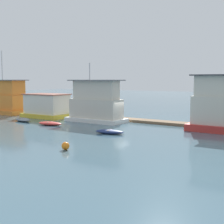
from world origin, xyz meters
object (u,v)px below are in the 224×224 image
(houseboat_red, at_px, (215,106))
(houseboat_yellow, at_px, (47,106))
(buoy_orange, at_px, (65,146))
(dinghy_navy, at_px, (110,132))
(houseboat_orange, at_px, (9,99))
(houseboat_white, at_px, (96,104))
(dinghy_red, at_px, (50,123))
(dinghy_grey, at_px, (23,120))

(houseboat_red, bearing_deg, houseboat_yellow, -177.39)
(houseboat_yellow, relative_size, buoy_orange, 10.85)
(houseboat_yellow, distance_m, houseboat_red, 22.23)
(houseboat_yellow, height_order, dinghy_navy, houseboat_yellow)
(houseboat_red, distance_m, buoy_orange, 16.09)
(houseboat_red, relative_size, dinghy_navy, 1.88)
(houseboat_orange, relative_size, houseboat_white, 1.28)
(dinghy_navy, bearing_deg, houseboat_red, 42.25)
(dinghy_navy, bearing_deg, dinghy_red, 173.99)
(houseboat_orange, distance_m, dinghy_red, 15.03)
(houseboat_white, bearing_deg, buoy_orange, -61.69)
(dinghy_red, relative_size, buoy_orange, 5.31)
(houseboat_white, relative_size, dinghy_grey, 2.42)
(houseboat_orange, distance_m, dinghy_navy, 23.52)
(buoy_orange, bearing_deg, houseboat_orange, 149.84)
(houseboat_yellow, distance_m, buoy_orange, 20.60)
(houseboat_red, distance_m, dinghy_grey, 22.47)
(dinghy_navy, bearing_deg, houseboat_yellow, 157.09)
(houseboat_yellow, xyz_separation_m, dinghy_red, (5.69, -5.16, -1.33))
(houseboat_white, distance_m, buoy_orange, 15.48)
(houseboat_yellow, distance_m, dinghy_grey, 4.88)
(houseboat_yellow, height_order, houseboat_red, houseboat_red)
(houseboat_red, bearing_deg, dinghy_grey, -165.28)
(dinghy_navy, height_order, buoy_orange, buoy_orange)
(dinghy_grey, height_order, dinghy_navy, dinghy_grey)
(houseboat_white, distance_m, houseboat_red, 13.98)
(houseboat_red, bearing_deg, houseboat_orange, -178.64)
(houseboat_orange, bearing_deg, dinghy_red, -21.47)
(houseboat_red, bearing_deg, buoy_orange, -114.68)
(houseboat_orange, distance_m, houseboat_white, 16.41)
(houseboat_yellow, relative_size, dinghy_red, 2.04)
(houseboat_orange, distance_m, dinghy_grey, 10.24)
(houseboat_orange, relative_size, buoy_orange, 16.22)
(houseboat_yellow, distance_m, dinghy_navy, 15.67)
(dinghy_navy, relative_size, buoy_orange, 5.12)
(dinghy_red, distance_m, dinghy_navy, 8.74)
(houseboat_red, distance_m, dinghy_navy, 10.78)
(houseboat_red, height_order, dinghy_navy, houseboat_red)
(houseboat_white, xyz_separation_m, dinghy_navy, (6.14, -6.12, -1.98))
(houseboat_red, bearing_deg, dinghy_navy, -137.75)
(dinghy_navy, bearing_deg, dinghy_grey, 174.19)
(houseboat_yellow, xyz_separation_m, dinghy_grey, (0.56, -4.67, -1.31))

